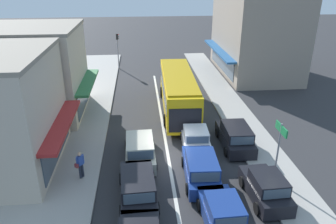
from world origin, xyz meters
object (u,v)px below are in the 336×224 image
Objects in this scene: sedan_behind_bus_near at (195,140)px; directional_road_sign at (280,139)px; wagon_queue_far_back at (138,187)px; wagon_queue_gap_filler at (140,149)px; traffic_light_downstreet at (118,45)px; pedestrian_with_handbag_near at (80,163)px; city_bus at (178,90)px; hatchback_behind_bus_mid at (222,214)px; parked_wagon_kerb_second at (235,136)px; wagon_adjacent_lane_trail at (201,169)px; parked_hatchback_kerb_front at (266,188)px.

directional_road_sign is at bearing -46.71° from sedan_behind_bus_near.
wagon_queue_far_back is 1.01× the size of wagon_queue_gap_filler.
traffic_light_downstreet is 23.20m from pedestrian_with_handbag_near.
city_bus is at bearing 111.69° from directional_road_sign.
hatchback_behind_bus_mid is (3.74, -6.20, -0.04)m from wagon_queue_gap_filler.
directional_road_sign reaches higher than wagon_queue_gap_filler.
pedestrian_with_handbag_near reaches higher than parked_wagon_kerb_second.
city_bus reaches higher than wagon_adjacent_lane_trail.
parked_hatchback_kerb_front is 2.31× the size of pedestrian_with_handbag_near.
directional_road_sign is (9.88, -24.24, -0.18)m from traffic_light_downstreet.
sedan_behind_bus_near is at bearing 133.29° from directional_road_sign.
traffic_light_downstreet is 26.18m from directional_road_sign.
parked_hatchback_kerb_front is (2.70, 1.71, 0.00)m from hatchback_behind_bus_mid.
directional_road_sign is at bearing 54.06° from parked_hatchback_kerb_front.
wagon_adjacent_lane_trail is (3.56, 1.41, 0.00)m from wagon_queue_far_back.
wagon_queue_far_back is at bearing 149.28° from hatchback_behind_bus_mid.
sedan_behind_bus_near is 21.17m from traffic_light_downstreet.
wagon_queue_gap_filler is at bearing -169.59° from parked_wagon_kerb_second.
sedan_behind_bus_near is 1.19× the size of directional_road_sign.
wagon_adjacent_lane_trail is 1.22× the size of hatchback_behind_bus_mid.
wagon_queue_far_back is 6.31m from sedan_behind_bus_near.
wagon_adjacent_lane_trail is at bearing -5.45° from pedestrian_with_handbag_near.
wagon_queue_gap_filler is at bearing 87.81° from wagon_queue_far_back.
parked_wagon_kerb_second is at bearing 1.62° from sedan_behind_bus_near.
city_bus is 2.55× the size of sedan_behind_bus_near.
wagon_adjacent_lane_trail is 3.63m from parked_hatchback_kerb_front.
parked_hatchback_kerb_front is (6.44, -4.49, -0.04)m from wagon_queue_gap_filler.
city_bus is at bearing 93.43° from sedan_behind_bus_near.
pedestrian_with_handbag_near is at bearing -125.06° from city_bus.
directional_road_sign is at bearing 6.84° from wagon_queue_far_back.
traffic_light_downstreet is (-6.04, 20.17, 2.19)m from sedan_behind_bus_near.
sedan_behind_bus_near is (-0.03, 7.30, -0.05)m from hatchback_behind_bus_mid.
pedestrian_with_handbag_near is at bearing -162.86° from parked_wagon_kerb_second.
wagon_adjacent_lane_trail is (0.10, -10.15, -1.14)m from city_bus.
parked_wagon_kerb_second is (3.11, -6.48, -1.14)m from city_bus.
parked_hatchback_kerb_front is at bearing -34.89° from wagon_queue_gap_filler.
wagon_queue_far_back is at bearing -106.67° from city_bus.
parked_wagon_kerb_second reaches higher than sedan_behind_bus_near.
pedestrian_with_handbag_near is (-7.06, -2.94, 0.40)m from sedan_behind_bus_near.
city_bus is 2.91× the size of hatchback_behind_bus_mid.
city_bus is at bearing 73.33° from wagon_queue_far_back.
wagon_adjacent_lane_trail is 4.74m from parked_wagon_kerb_second.
traffic_light_downstreet reaches higher than sedan_behind_bus_near.
sedan_behind_bus_near is 7.66m from pedestrian_with_handbag_near.
pedestrian_with_handbag_near reaches higher than hatchback_behind_bus_mid.
city_bus is 12.12m from wagon_queue_far_back.
directional_road_sign reaches higher than sedan_behind_bus_near.
parked_hatchback_kerb_front is at bearing -125.94° from directional_road_sign.
directional_road_sign reaches higher than pedestrian_with_handbag_near.
wagon_adjacent_lane_trail is 4.59m from directional_road_sign.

